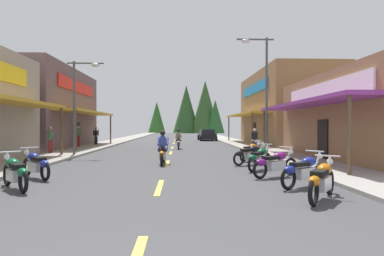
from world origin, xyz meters
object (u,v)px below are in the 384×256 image
(motorcycle_parked_right_0, at_px, (322,180))
(motorcycle_parked_right_4, at_px, (251,154))
(streetlamp_right, at_px, (261,80))
(motorcycle_parked_right_3, at_px, (260,158))
(motorcycle_parked_left_1, at_px, (15,172))
(rider_cruising_lead, at_px, (163,150))
(parked_car_curbside, at_px, (207,135))
(motorcycle_parked_right_1, at_px, (304,170))
(pedestrian_browsing, at_px, (50,138))
(streetlamp_left, at_px, (80,93))
(motorcycle_parked_left_2, at_px, (36,164))
(motorcycle_parked_right_2, at_px, (275,163))
(pedestrian_strolling, at_px, (255,138))
(motorcycle_parked_right_5, at_px, (251,151))
(rider_cruising_trailing, at_px, (178,140))
(pedestrian_by_shop, at_px, (96,135))
(pedestrian_waiting, at_px, (78,135))

(motorcycle_parked_right_0, xyz_separation_m, motorcycle_parked_right_4, (-0.15, 6.99, 0.00))
(motorcycle_parked_right_0, bearing_deg, streetlamp_right, 30.95)
(motorcycle_parked_right_3, distance_m, motorcycle_parked_left_1, 8.61)
(streetlamp_right, bearing_deg, motorcycle_parked_right_0, -96.98)
(rider_cruising_lead, xyz_separation_m, parked_car_curbside, (4.19, 24.71, 0.03))
(motorcycle_parked_right_1, height_order, motorcycle_parked_right_3, same)
(streetlamp_right, bearing_deg, pedestrian_browsing, 170.89)
(rider_cruising_lead, bearing_deg, streetlamp_right, -57.33)
(streetlamp_left, relative_size, pedestrian_browsing, 3.21)
(motorcycle_parked_left_2, relative_size, parked_car_curbside, 0.36)
(motorcycle_parked_right_1, relative_size, motorcycle_parked_right_4, 0.97)
(motorcycle_parked_right_2, relative_size, pedestrian_strolling, 1.18)
(pedestrian_browsing, bearing_deg, motorcycle_parked_right_3, -12.77)
(streetlamp_left, height_order, parked_car_curbside, streetlamp_left)
(motorcycle_parked_right_0, bearing_deg, motorcycle_parked_left_1, 116.59)
(motorcycle_parked_right_5, relative_size, pedestrian_browsing, 0.95)
(streetlamp_right, bearing_deg, motorcycle_parked_left_2, -142.54)
(streetlamp_right, distance_m, motorcycle_parked_right_0, 11.55)
(pedestrian_browsing, bearing_deg, motorcycle_parked_left_2, -49.91)
(motorcycle_parked_right_0, bearing_deg, pedestrian_browsing, 79.60)
(motorcycle_parked_right_5, xyz_separation_m, parked_car_curbside, (-0.22, 23.41, 0.20))
(motorcycle_parked_right_2, bearing_deg, motorcycle_parked_right_3, 62.40)
(rider_cruising_trailing, xyz_separation_m, parked_car_curbside, (3.49, 14.70, 0.03))
(streetlamp_right, bearing_deg, pedestrian_by_shop, 138.34)
(motorcycle_parked_right_1, bearing_deg, streetlamp_right, 48.77)
(motorcycle_parked_right_3, xyz_separation_m, motorcycle_parked_right_5, (0.41, 3.44, 0.00))
(motorcycle_parked_right_1, xyz_separation_m, pedestrian_waiting, (-11.70, 16.90, 0.57))
(motorcycle_parked_right_2, bearing_deg, motorcycle_parked_right_1, -111.53)
(streetlamp_right, bearing_deg, motorcycle_parked_right_4, -111.11)
(motorcycle_parked_right_1, xyz_separation_m, pedestrian_strolling, (1.78, 13.68, 0.44))
(pedestrian_waiting, bearing_deg, motorcycle_parked_left_2, -20.10)
(motorcycle_parked_right_2, height_order, motorcycle_parked_right_5, same)
(streetlamp_right, distance_m, rider_cruising_lead, 7.46)
(streetlamp_right, distance_m, parked_car_curbside, 21.67)
(motorcycle_parked_right_5, distance_m, pedestrian_by_shop, 17.08)
(streetlamp_left, relative_size, pedestrian_by_shop, 3.28)
(motorcycle_parked_right_2, relative_size, motorcycle_parked_left_2, 1.19)
(motorcycle_parked_right_3, bearing_deg, motorcycle_parked_left_2, 140.35)
(streetlamp_left, xyz_separation_m, streetlamp_right, (10.53, -0.79, 0.72))
(pedestrian_by_shop, bearing_deg, pedestrian_strolling, 84.68)
(motorcycle_parked_right_0, bearing_deg, motorcycle_parked_right_2, 39.22)
(motorcycle_parked_left_2, bearing_deg, motorcycle_parked_right_5, -103.54)
(rider_cruising_trailing, distance_m, parked_car_curbside, 15.11)
(motorcycle_parked_right_1, bearing_deg, rider_cruising_trailing, 68.80)
(motorcycle_parked_right_2, bearing_deg, rider_cruising_trailing, 73.19)
(streetlamp_right, relative_size, pedestrian_browsing, 3.94)
(pedestrian_by_shop, xyz_separation_m, pedestrian_browsing, (-0.54, -8.81, 0.03))
(streetlamp_left, distance_m, rider_cruising_lead, 7.23)
(pedestrian_by_shop, bearing_deg, motorcycle_parked_right_0, 47.56)
(streetlamp_left, bearing_deg, parked_car_curbside, 65.76)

